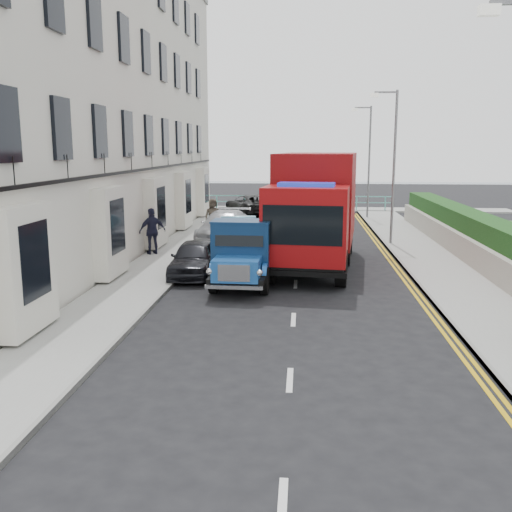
# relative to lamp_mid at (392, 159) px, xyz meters

# --- Properties ---
(ground) EXTENTS (120.00, 120.00, 0.00)m
(ground) POSITION_rel_lamp_mid_xyz_m (-4.18, -14.00, -4.00)
(ground) COLOR black
(ground) RESTS_ON ground
(pavement_west) EXTENTS (2.40, 38.00, 0.12)m
(pavement_west) POSITION_rel_lamp_mid_xyz_m (-9.38, -5.00, -3.94)
(pavement_west) COLOR gray
(pavement_west) RESTS_ON ground
(pavement_east) EXTENTS (2.60, 38.00, 0.12)m
(pavement_east) POSITION_rel_lamp_mid_xyz_m (1.12, -5.00, -3.94)
(pavement_east) COLOR gray
(pavement_east) RESTS_ON ground
(promenade) EXTENTS (30.00, 2.50, 0.12)m
(promenade) POSITION_rel_lamp_mid_xyz_m (-4.18, 15.00, -3.94)
(promenade) COLOR gray
(promenade) RESTS_ON ground
(sea_plane) EXTENTS (120.00, 120.00, 0.00)m
(sea_plane) POSITION_rel_lamp_mid_xyz_m (-4.18, 46.00, -4.00)
(sea_plane) COLOR slate
(sea_plane) RESTS_ON ground
(terrace_west) EXTENTS (6.31, 30.20, 14.25)m
(terrace_west) POSITION_rel_lamp_mid_xyz_m (-13.65, -1.00, 3.17)
(terrace_west) COLOR silver
(terrace_west) RESTS_ON ground
(garden_east) EXTENTS (1.45, 28.00, 1.75)m
(garden_east) POSITION_rel_lamp_mid_xyz_m (3.03, -5.00, -3.10)
(garden_east) COLOR #B2AD9E
(garden_east) RESTS_ON ground
(seafront_railing) EXTENTS (13.00, 0.08, 1.11)m
(seafront_railing) POSITION_rel_lamp_mid_xyz_m (-4.18, 14.20, -3.42)
(seafront_railing) COLOR #59B2A5
(seafront_railing) RESTS_ON ground
(lamp_mid) EXTENTS (1.23, 0.18, 7.00)m
(lamp_mid) POSITION_rel_lamp_mid_xyz_m (0.00, 0.00, 0.00)
(lamp_mid) COLOR slate
(lamp_mid) RESTS_ON ground
(lamp_far) EXTENTS (1.23, 0.18, 7.00)m
(lamp_far) POSITION_rel_lamp_mid_xyz_m (0.00, 10.00, 0.00)
(lamp_far) COLOR slate
(lamp_far) RESTS_ON ground
(bedford_lorry) EXTENTS (1.99, 4.71, 2.19)m
(bedford_lorry) POSITION_rel_lamp_mid_xyz_m (-5.89, -8.64, -2.99)
(bedford_lorry) COLOR black
(bedford_lorry) RESTS_ON ground
(red_lorry) EXTENTS (3.64, 8.41, 4.27)m
(red_lorry) POSITION_rel_lamp_mid_xyz_m (-3.50, -4.85, -1.72)
(red_lorry) COLOR black
(red_lorry) RESTS_ON ground
(parked_car_front) EXTENTS (1.55, 3.73, 1.26)m
(parked_car_front) POSITION_rel_lamp_mid_xyz_m (-7.78, -7.00, -3.37)
(parked_car_front) COLOR black
(parked_car_front) RESTS_ON ground
(parked_car_mid) EXTENTS (2.06, 4.65, 1.48)m
(parked_car_mid) POSITION_rel_lamp_mid_xyz_m (-6.78, -2.00, -3.26)
(parked_car_mid) COLOR #5AA0C1
(parked_car_mid) RESTS_ON ground
(parked_car_rear) EXTENTS (2.44, 5.20, 1.47)m
(parked_car_rear) POSITION_rel_lamp_mid_xyz_m (-7.74, 0.50, -3.26)
(parked_car_rear) COLOR #B5B6BA
(parked_car_rear) RESTS_ON ground
(seafront_car_left) EXTENTS (4.10, 5.40, 1.36)m
(seafront_car_left) POSITION_rel_lamp_mid_xyz_m (-7.56, 11.63, -3.32)
(seafront_car_left) COLOR black
(seafront_car_left) RESTS_ON ground
(seafront_car_right) EXTENTS (2.43, 4.54, 1.47)m
(seafront_car_right) POSITION_rel_lamp_mid_xyz_m (-3.54, 12.09, -3.26)
(seafront_car_right) COLOR #A9A8AC
(seafront_car_right) RESTS_ON ground
(pedestrian_west_near) EXTENTS (1.20, 1.00, 1.91)m
(pedestrian_west_near) POSITION_rel_lamp_mid_xyz_m (-10.18, -3.60, -2.92)
(pedestrian_west_near) COLOR #1B1C30
(pedestrian_west_near) RESTS_ON pavement_west
(pedestrian_west_far) EXTENTS (1.02, 0.84, 1.79)m
(pedestrian_west_far) POSITION_rel_lamp_mid_xyz_m (-8.58, 2.34, -2.98)
(pedestrian_west_far) COLOR #40382E
(pedestrian_west_far) RESTS_ON pavement_west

